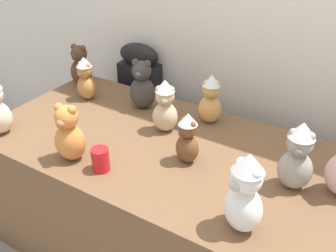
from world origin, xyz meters
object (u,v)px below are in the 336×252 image
(instrument_case, at_px, (141,110))
(teddy_bear_chestnut, at_px, (187,139))
(teddy_bear_caramel, at_px, (86,79))
(party_cup_red, at_px, (100,159))
(display_table, at_px, (168,203))
(teddy_bear_snow, at_px, (245,194))
(teddy_bear_charcoal, at_px, (142,86))
(teddy_bear_honey, at_px, (210,100))
(teddy_bear_ash, at_px, (297,157))
(teddy_bear_cocoa, at_px, (80,66))
(teddy_bear_sand, at_px, (165,106))
(teddy_bear_ginger, at_px, (69,134))

(instrument_case, bearing_deg, teddy_bear_chestnut, -46.81)
(teddy_bear_caramel, relative_size, party_cup_red, 2.41)
(instrument_case, bearing_deg, display_table, -50.28)
(teddy_bear_chestnut, bearing_deg, teddy_bear_snow, -20.97)
(teddy_bear_chestnut, bearing_deg, teddy_bear_charcoal, 159.25)
(teddy_bear_honey, xyz_separation_m, teddy_bear_ash, (0.54, -0.31, 0.02))
(instrument_case, xyz_separation_m, teddy_bear_chestnut, (0.73, -0.65, 0.36))
(teddy_bear_honey, bearing_deg, teddy_bear_chestnut, -103.98)
(teddy_bear_cocoa, bearing_deg, teddy_bear_sand, -24.24)
(teddy_bear_sand, distance_m, teddy_bear_chestnut, 0.29)
(display_table, xyz_separation_m, teddy_bear_cocoa, (-0.86, 0.33, 0.49))
(display_table, height_order, teddy_bear_honey, teddy_bear_honey)
(teddy_bear_honey, xyz_separation_m, teddy_bear_sand, (-0.16, -0.20, 0.01))
(teddy_bear_ginger, height_order, teddy_bear_chestnut, teddy_bear_ginger)
(display_table, height_order, instrument_case, instrument_case)
(instrument_case, bearing_deg, teddy_bear_honey, -27.52)
(teddy_bear_cocoa, relative_size, teddy_bear_charcoal, 0.92)
(teddy_bear_caramel, bearing_deg, instrument_case, 77.70)
(teddy_bear_caramel, height_order, party_cup_red, teddy_bear_caramel)
(teddy_bear_ash, bearing_deg, party_cup_red, -163.80)
(teddy_bear_snow, distance_m, teddy_bear_charcoal, 1.04)
(instrument_case, height_order, teddy_bear_charcoal, teddy_bear_charcoal)
(teddy_bear_snow, bearing_deg, party_cup_red, -153.27)
(teddy_bear_ash, height_order, party_cup_red, teddy_bear_ash)
(teddy_bear_caramel, height_order, teddy_bear_ginger, teddy_bear_ginger)
(instrument_case, xyz_separation_m, teddy_bear_caramel, (-0.10, -0.41, 0.37))
(teddy_bear_caramel, relative_size, teddy_bear_cocoa, 0.98)
(teddy_bear_caramel, distance_m, teddy_bear_cocoa, 0.22)
(teddy_bear_ginger, height_order, teddy_bear_cocoa, teddy_bear_ginger)
(instrument_case, distance_m, teddy_bear_charcoal, 0.56)
(instrument_case, distance_m, teddy_bear_snow, 1.49)
(teddy_bear_cocoa, bearing_deg, party_cup_red, -52.01)
(teddy_bear_snow, height_order, teddy_bear_ginger, teddy_bear_snow)
(instrument_case, bearing_deg, teddy_bear_sand, -48.53)
(teddy_bear_charcoal, height_order, teddy_bear_chestnut, teddy_bear_charcoal)
(teddy_bear_caramel, xyz_separation_m, teddy_bear_cocoa, (-0.17, 0.14, -0.00))
(teddy_bear_charcoal, bearing_deg, instrument_case, 113.09)
(teddy_bear_honey, distance_m, teddy_bear_snow, 0.78)
(teddy_bear_ginger, bearing_deg, teddy_bear_snow, -11.75)
(party_cup_red, bearing_deg, teddy_bear_ginger, -178.55)
(teddy_bear_sand, relative_size, party_cup_red, 2.62)
(instrument_case, bearing_deg, teddy_bear_snow, -44.53)
(instrument_case, xyz_separation_m, teddy_bear_ash, (1.20, -0.58, 0.39))
(teddy_bear_chestnut, bearing_deg, teddy_bear_caramel, 177.28)
(teddy_bear_honey, distance_m, teddy_bear_sand, 0.26)
(teddy_bear_chestnut, xyz_separation_m, party_cup_red, (-0.29, -0.26, -0.07))
(teddy_bear_honey, bearing_deg, instrument_case, 132.56)
(display_table, distance_m, instrument_case, 0.85)
(instrument_case, distance_m, teddy_bear_ginger, 1.02)
(teddy_bear_cocoa, relative_size, party_cup_red, 2.46)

